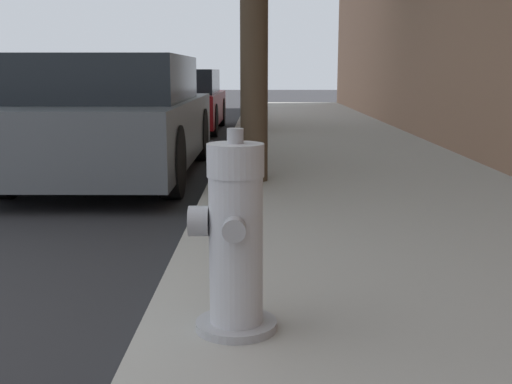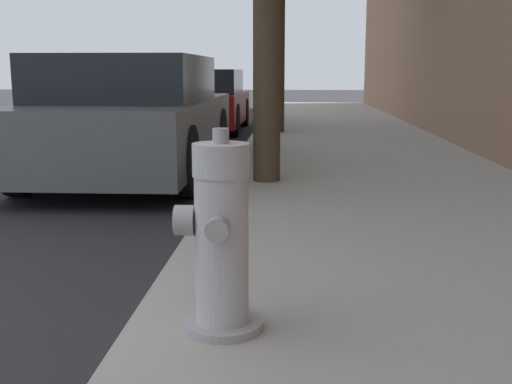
% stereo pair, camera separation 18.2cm
% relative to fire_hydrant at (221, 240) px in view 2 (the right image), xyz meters
% --- Properties ---
extents(fire_hydrant, '(0.36, 0.36, 0.84)m').
position_rel_fire_hydrant_xyz_m(fire_hydrant, '(0.00, 0.00, 0.00)').
color(fire_hydrant, '#97979C').
rests_on(fire_hydrant, sidewalk_slab).
extents(parked_car_near, '(1.85, 4.43, 1.40)m').
position_rel_fire_hydrant_xyz_m(parked_car_near, '(-1.59, 4.92, 0.15)').
color(parked_car_near, '#4C5156').
rests_on(parked_car_near, ground_plane).
extents(parked_car_mid, '(1.75, 3.89, 1.25)m').
position_rel_fire_hydrant_xyz_m(parked_car_mid, '(-1.61, 10.73, 0.07)').
color(parked_car_mid, maroon).
rests_on(parked_car_mid, ground_plane).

